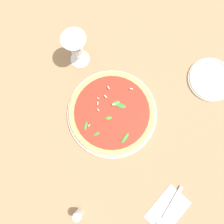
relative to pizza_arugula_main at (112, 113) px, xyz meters
The scene contains 7 objects.
ground_plane 0.03m from the pizza_arugula_main, 133.87° to the left, with size 6.00×6.00×0.00m, color #9E7A56.
pizza_arugula_main is the anchor object (origin of this frame).
wine_glass 0.29m from the pizza_arugula_main, 106.80° to the right, with size 0.09×0.09×0.16m.
napkin 0.42m from the pizza_arugula_main, 72.73° to the left, with size 0.16×0.10×0.01m.
fork 0.42m from the pizza_arugula_main, 71.75° to the left, with size 0.22×0.05×0.00m.
side_plate_white 0.43m from the pizza_arugula_main, 152.39° to the left, with size 0.19×0.19×0.02m.
shaker_pepper 0.39m from the pizza_arugula_main, 25.35° to the left, with size 0.03×0.03×0.07m.
Camera 1 is at (0.13, 0.10, 0.86)m, focal length 35.00 mm.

